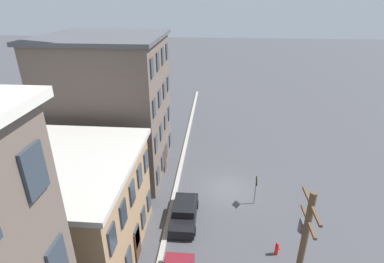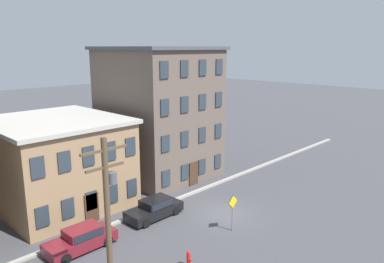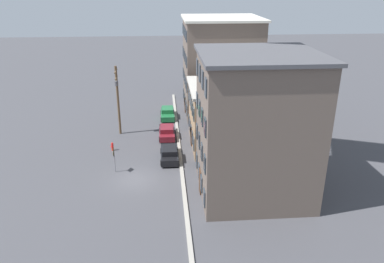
# 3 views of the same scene
# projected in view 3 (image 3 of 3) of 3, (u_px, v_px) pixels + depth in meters

# --- Properties ---
(ground_plane) EXTENTS (200.00, 200.00, 0.00)m
(ground_plane) POSITION_uv_depth(u_px,v_px,m) (136.00, 180.00, 35.87)
(ground_plane) COLOR #424247
(kerb_strip) EXTENTS (56.00, 0.36, 0.16)m
(kerb_strip) POSITION_uv_depth(u_px,v_px,m) (182.00, 177.00, 36.16)
(kerb_strip) COLOR #9E998E
(kerb_strip) RESTS_ON ground_plane
(apartment_corner) EXTENTS (10.66, 10.46, 13.22)m
(apartment_corner) POSITION_uv_depth(u_px,v_px,m) (221.00, 66.00, 52.27)
(apartment_corner) COLOR #66564C
(apartment_corner) RESTS_ON ground_plane
(apartment_midblock) EXTENTS (9.50, 10.49, 6.99)m
(apartment_midblock) POSITION_uv_depth(u_px,v_px,m) (235.00, 115.00, 42.60)
(apartment_midblock) COLOR #9E7A56
(apartment_midblock) RESTS_ON ground_plane
(apartment_far) EXTENTS (9.57, 9.75, 12.50)m
(apartment_far) POSITION_uv_depth(u_px,v_px,m) (255.00, 126.00, 31.77)
(apartment_far) COLOR #66564C
(apartment_far) RESTS_ON ground_plane
(car_green) EXTENTS (4.40, 1.92, 1.43)m
(car_green) POSITION_uv_depth(u_px,v_px,m) (167.00, 113.00, 51.70)
(car_green) COLOR #1E6638
(car_green) RESTS_ON ground_plane
(car_maroon) EXTENTS (4.40, 1.92, 1.43)m
(car_maroon) POSITION_uv_depth(u_px,v_px,m) (167.00, 131.00, 45.33)
(car_maroon) COLOR maroon
(car_maroon) RESTS_ON ground_plane
(car_black) EXTENTS (4.40, 1.92, 1.43)m
(car_black) POSITION_uv_depth(u_px,v_px,m) (169.00, 153.00, 39.65)
(car_black) COLOR black
(car_black) RESTS_ON ground_plane
(caution_sign) EXTENTS (1.02, 0.08, 2.65)m
(caution_sign) POSITION_uv_depth(u_px,v_px,m) (114.00, 156.00, 36.68)
(caution_sign) COLOR slate
(caution_sign) RESTS_ON ground_plane
(utility_pole) EXTENTS (2.40, 0.44, 8.51)m
(utility_pole) POSITION_uv_depth(u_px,v_px,m) (118.00, 97.00, 44.87)
(utility_pole) COLOR brown
(utility_pole) RESTS_ON ground_plane
(fire_hydrant) EXTENTS (0.24, 0.34, 0.96)m
(fire_hydrant) POSITION_uv_depth(u_px,v_px,m) (112.00, 146.00, 41.89)
(fire_hydrant) COLOR red
(fire_hydrant) RESTS_ON ground_plane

